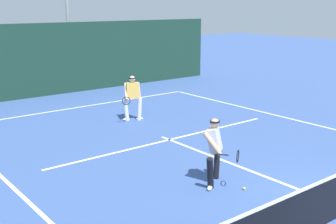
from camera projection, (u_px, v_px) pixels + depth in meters
court_line_baseline_far at (83, 107)px, 17.84m from camera, size 10.16×0.10×0.01m
court_line_service at (169, 140)px, 13.48m from camera, size 8.28×0.10×0.01m
court_line_centre at (236, 165)px, 11.33m from camera, size 0.10×6.40×0.01m
player_near at (215, 148)px, 10.00m from camera, size 0.97×1.09×1.59m
player_far at (132, 96)px, 15.52m from camera, size 1.02×0.79×1.63m
tennis_ball at (244, 188)px, 9.84m from camera, size 0.07×0.07×0.07m
back_fence_windscreen at (50, 60)px, 19.75m from camera, size 18.44×0.12×3.29m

